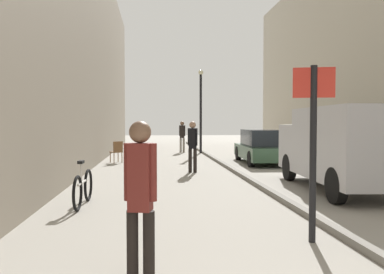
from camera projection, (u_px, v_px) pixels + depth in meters
ground_plane at (191, 174)px, 13.34m from camera, size 80.00×80.00×0.00m
building_facade_left at (29, 27)px, 12.63m from camera, size 3.31×40.00×9.66m
kerb_strip at (237, 172)px, 13.49m from camera, size 0.16×40.00×0.12m
pedestrian_main_foreground at (140, 193)px, 4.13m from camera, size 0.35×0.25×1.78m
pedestrian_mid_block at (182, 134)px, 22.97m from camera, size 0.35×0.25×1.82m
pedestrian_far_crossing at (193, 143)px, 13.79m from camera, size 0.34×0.27×1.80m
delivery_van at (342, 146)px, 10.18m from camera, size 2.17×5.13×2.15m
parked_car at (263, 147)px, 16.94m from camera, size 1.99×4.27×1.45m
street_sign_post at (313, 138)px, 5.75m from camera, size 0.59×0.18×2.60m
lamp_post at (201, 106)px, 22.52m from camera, size 0.28×0.28×4.76m
bicycle_leaning at (83, 188)px, 8.30m from camera, size 0.13×1.77×0.98m
cafe_chair_near_window at (117, 150)px, 17.10m from camera, size 0.60×0.60×0.94m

